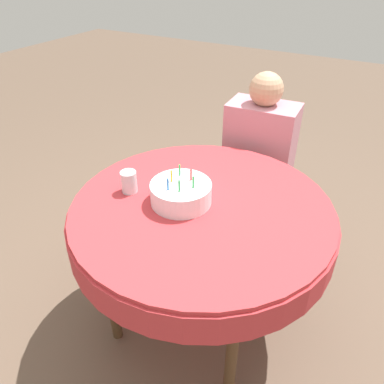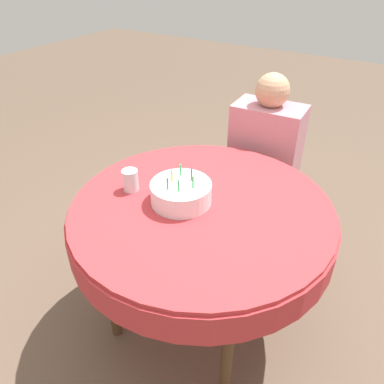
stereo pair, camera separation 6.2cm
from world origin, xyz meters
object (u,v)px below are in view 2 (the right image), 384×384
(chair, at_px, (266,171))
(drinking_glass, at_px, (130,180))
(birthday_cake, at_px, (181,193))
(person, at_px, (264,150))

(chair, xyz_separation_m, drinking_glass, (-0.31, -0.93, 0.31))
(birthday_cake, xyz_separation_m, drinking_glass, (-0.25, -0.04, 0.00))
(person, xyz_separation_m, birthday_cake, (-0.07, -0.79, 0.12))
(birthday_cake, relative_size, drinking_glass, 2.62)
(birthday_cake, bearing_deg, chair, 86.02)
(chair, height_order, birthday_cake, chair)
(person, height_order, birthday_cake, person)
(chair, distance_m, drinking_glass, 1.03)
(person, bearing_deg, chair, 90.00)
(birthday_cake, height_order, drinking_glass, birthday_cake)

